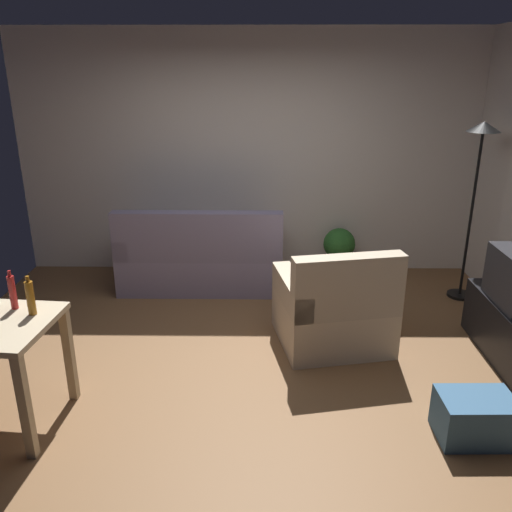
{
  "coord_description": "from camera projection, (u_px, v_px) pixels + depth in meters",
  "views": [
    {
      "loc": [
        0.16,
        -3.79,
        2.32
      ],
      "look_at": [
        0.1,
        0.5,
        0.75
      ],
      "focal_mm": 36.99,
      "sensor_mm": 36.0,
      "label": 1
    }
  ],
  "objects": [
    {
      "name": "ground_plane",
      "position": [
        243.0,
        363.0,
        4.36
      ],
      "size": [
        5.2,
        4.4,
        0.02
      ],
      "primitive_type": "cube",
      "color": "brown"
    },
    {
      "name": "wall_rear",
      "position": [
        249.0,
        155.0,
        5.96
      ],
      "size": [
        5.2,
        0.1,
        2.7
      ],
      "primitive_type": "cube",
      "color": "silver",
      "rests_on": "ground_plane"
    },
    {
      "name": "couch",
      "position": [
        202.0,
        260.0,
        5.75
      ],
      "size": [
        1.74,
        0.84,
        0.92
      ],
      "rotation": [
        0.0,
        0.0,
        3.14
      ],
      "color": "gray",
      "rests_on": "ground_plane"
    },
    {
      "name": "torchiere_lamp",
      "position": [
        479.0,
        163.0,
        5.11
      ],
      "size": [
        0.32,
        0.32,
        1.81
      ],
      "color": "black",
      "rests_on": "ground_plane"
    },
    {
      "name": "potted_plant",
      "position": [
        339.0,
        249.0,
        6.02
      ],
      "size": [
        0.36,
        0.36,
        0.57
      ],
      "color": "brown",
      "rests_on": "ground_plane"
    },
    {
      "name": "armchair",
      "position": [
        335.0,
        310.0,
        4.54
      ],
      "size": [
        1.04,
        0.99,
        0.92
      ],
      "rotation": [
        0.0,
        0.0,
        3.33
      ],
      "color": "beige",
      "rests_on": "ground_plane"
    },
    {
      "name": "storage_box",
      "position": [
        475.0,
        418.0,
        3.43
      ],
      "size": [
        0.49,
        0.35,
        0.3
      ],
      "primitive_type": "cube",
      "rotation": [
        0.0,
        0.0,
        0.02
      ],
      "color": "#386084",
      "rests_on": "ground_plane"
    },
    {
      "name": "bottle_red",
      "position": [
        12.0,
        292.0,
        3.53
      ],
      "size": [
        0.05,
        0.05,
        0.28
      ],
      "color": "#AD2323",
      "rests_on": "desk"
    },
    {
      "name": "bottle_amber",
      "position": [
        30.0,
        298.0,
        3.44
      ],
      "size": [
        0.05,
        0.05,
        0.27
      ],
      "color": "#9E6019",
      "rests_on": "desk"
    }
  ]
}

